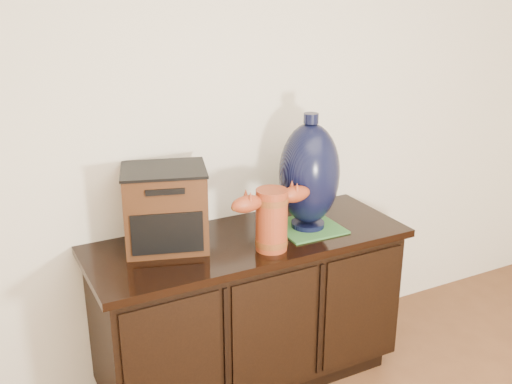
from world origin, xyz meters
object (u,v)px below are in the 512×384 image
sideboard (249,309)px  terracotta_vessel (272,216)px  tv_radio (165,208)px  spray_can (195,212)px  lamp_base (309,174)px

sideboard → terracotta_vessel: bearing=-76.6°
terracotta_vessel → tv_radio: bearing=145.6°
terracotta_vessel → tv_radio: tv_radio is taller
tv_radio → spray_can: (0.18, 0.11, -0.09)m
terracotta_vessel → lamp_base: size_ratio=0.71×
tv_radio → spray_can: size_ratio=2.45×
sideboard → tv_radio: tv_radio is taller
terracotta_vessel → lamp_base: bearing=22.5°
lamp_base → spray_can: size_ratio=3.12×
terracotta_vessel → sideboard: bearing=100.6°
sideboard → spray_can: size_ratio=8.46×
tv_radio → spray_can: 0.23m
lamp_base → sideboard: bearing=175.2°
terracotta_vessel → spray_can: 0.42m
terracotta_vessel → spray_can: size_ratio=2.23×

